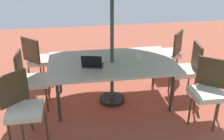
% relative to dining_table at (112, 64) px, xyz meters
% --- Properties ---
extents(ground_plane, '(10.00, 10.00, 0.02)m').
position_rel_dining_table_xyz_m(ground_plane, '(0.00, 0.00, -0.71)').
color(ground_plane, '#9E4C38').
extents(dining_table, '(2.08, 1.25, 0.74)m').
position_rel_dining_table_xyz_m(dining_table, '(0.00, 0.00, 0.00)').
color(dining_table, silver).
rests_on(dining_table, ground_plane).
extents(chair_southeast, '(0.59, 0.59, 0.98)m').
position_rel_dining_table_xyz_m(chair_southeast, '(1.28, -0.84, -0.15)').
color(chair_southeast, silver).
rests_on(chair_southeast, ground_plane).
extents(chair_southwest, '(0.58, 0.58, 0.98)m').
position_rel_dining_table_xyz_m(chair_southwest, '(-1.31, -0.80, -0.15)').
color(chair_southwest, silver).
rests_on(chair_southwest, ground_plane).
extents(chair_west, '(0.49, 0.48, 0.98)m').
position_rel_dining_table_xyz_m(chair_west, '(-1.32, 0.02, -0.15)').
color(chair_west, silver).
rests_on(chair_west, ground_plane).
extents(chair_northeast, '(0.59, 0.59, 0.98)m').
position_rel_dining_table_xyz_m(chair_northeast, '(1.35, 0.84, -0.15)').
color(chair_northeast, silver).
rests_on(chair_northeast, ground_plane).
extents(chair_northwest, '(0.58, 0.58, 0.98)m').
position_rel_dining_table_xyz_m(chair_northwest, '(-1.32, 0.79, -0.15)').
color(chair_northwest, silver).
rests_on(chair_northwest, ground_plane).
extents(chair_east, '(0.46, 0.46, 0.98)m').
position_rel_dining_table_xyz_m(chair_east, '(1.33, -0.00, -0.15)').
color(chair_east, silver).
rests_on(chair_east, ground_plane).
extents(laptop, '(0.37, 0.31, 0.21)m').
position_rel_dining_table_xyz_m(laptop, '(0.34, 0.15, 0.09)').
color(laptop, '#2D2D33').
rests_on(laptop, dining_table).
extents(cup, '(0.08, 0.08, 0.10)m').
position_rel_dining_table_xyz_m(cup, '(-0.44, -0.06, 0.09)').
color(cup, white).
rests_on(cup, dining_table).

